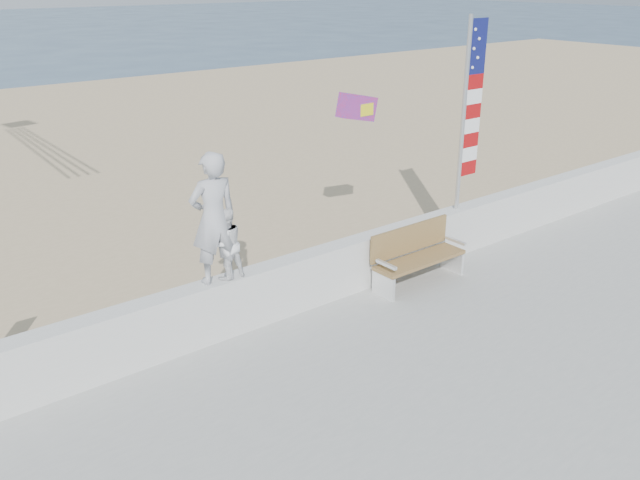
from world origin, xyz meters
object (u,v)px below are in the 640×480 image
(adult, at_px, (214,218))
(child, at_px, (226,244))
(flag, at_px, (469,107))
(bench, at_px, (416,255))

(adult, bearing_deg, child, -175.34)
(child, distance_m, flag, 5.30)
(bench, bearing_deg, child, 172.55)
(child, xyz_separation_m, flag, (5.11, -0.00, 1.38))
(adult, distance_m, child, 0.46)
(adult, distance_m, flag, 5.38)
(adult, height_order, flag, flag)
(adult, xyz_separation_m, child, (0.18, 0.00, -0.43))
(adult, xyz_separation_m, bench, (3.66, -0.45, -1.35))
(adult, xyz_separation_m, flag, (5.29, -0.00, 0.96))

